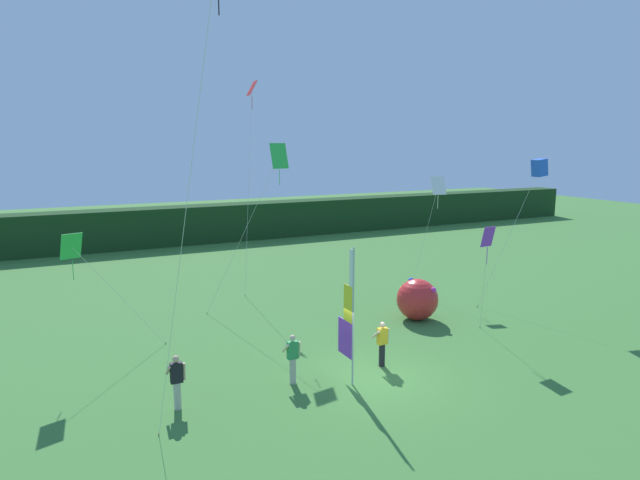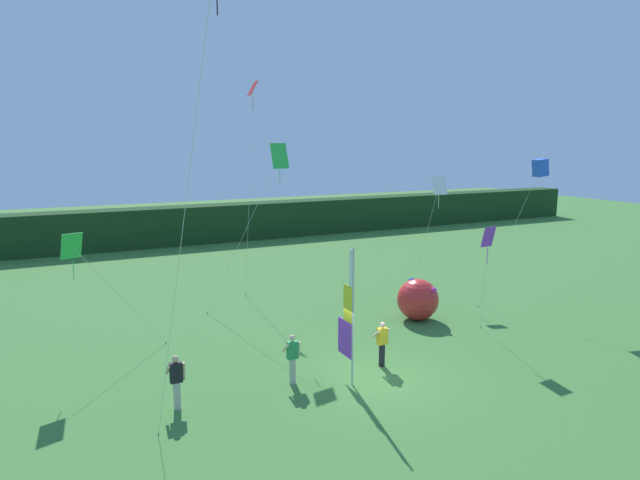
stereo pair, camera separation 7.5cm
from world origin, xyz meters
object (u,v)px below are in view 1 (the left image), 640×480
Objects in this scene: kite_red_diamond_2 at (251,101)px; person_far_left at (177,381)px; kite_white_diamond_1 at (438,189)px; kite_purple_diamond_6 at (488,241)px; banner_flag at (349,318)px; person_mid_field at (293,358)px; kite_green_diamond_5 at (75,250)px; person_near_banner at (382,343)px; inflatable_balloon at (417,299)px; kite_green_diamond_4 at (276,162)px; kite_blue_box_0 at (539,168)px.

person_far_left is at bearing -118.06° from kite_red_diamond_2.
kite_white_diamond_1 is 1.32× the size of kite_purple_diamond_6.
person_far_left is 18.28m from kite_red_diamond_2.
banner_flag reaches higher than person_mid_field.
kite_green_diamond_5 reaches higher than person_far_left.
kite_green_diamond_5 is 1.04× the size of kite_purple_diamond_6.
person_near_banner is 0.27× the size of kite_white_diamond_1.
person_near_banner is 0.97× the size of person_far_left.
person_near_banner is 7.30m from person_far_left.
kite_green_diamond_4 is at bearing 153.96° from inflatable_balloon.
kite_green_diamond_4 is (-9.43, -0.86, 1.59)m from kite_white_diamond_1.
kite_green_diamond_4 is at bearing 72.05° from person_mid_field.
person_far_left is 12.21m from inflatable_balloon.
inflatable_balloon is at bearing 41.38° from person_near_banner.
kite_white_diamond_1 is 9.61m from kite_green_diamond_4.
person_near_banner is 11.27m from kite_green_diamond_5.
banner_flag is 5.76m from person_far_left.
kite_green_diamond_5 is (-6.20, 4.66, 3.35)m from person_mid_field.
kite_blue_box_0 is 6.90m from kite_purple_diamond_6.
kite_red_diamond_2 reaches higher than person_far_left.
inflatable_balloon is 14.38m from kite_green_diamond_5.
kite_blue_box_0 is (14.36, 3.27, 5.83)m from person_mid_field.
person_far_left is 0.28× the size of kite_white_diamond_1.
person_mid_field is at bearing -104.52° from kite_red_diamond_2.
kite_green_diamond_5 is (-7.94, 5.33, 2.02)m from banner_flag.
kite_green_diamond_5 reaches higher than person_mid_field.
kite_purple_diamond_6 reaches higher than person_mid_field.
person_mid_field is 8.60m from inflatable_balloon.
kite_white_diamond_1 is (9.79, 8.01, 3.29)m from banner_flag.
kite_green_diamond_4 is (-1.47, -7.31, -3.09)m from kite_red_diamond_2.
kite_red_diamond_2 is (-10.79, 10.51, 3.46)m from kite_blue_box_0.
person_mid_field is 8.45m from kite_green_diamond_5.
kite_green_diamond_5 reaches higher than person_near_banner.
person_near_banner is at bearing 19.03° from banner_flag.
inflatable_balloon is 0.39× the size of kite_green_diamond_5.
kite_blue_box_0 is 20.76m from kite_green_diamond_5.
kite_green_diamond_4 is 9.42m from kite_purple_diamond_6.
kite_white_diamond_1 is at bearing 39.28° from banner_flag.
person_mid_field is 0.28× the size of kite_white_diamond_1.
kite_green_diamond_5 is at bearing -171.40° from kite_white_diamond_1.
kite_red_diamond_2 is 1.43× the size of kite_green_diamond_4.
inflatable_balloon is 0.27× the size of kite_blue_box_0.
person_far_left is (-5.58, 0.56, -1.32)m from banner_flag.
banner_flag is at bearing -170.96° from kite_purple_diamond_6.
kite_white_diamond_1 is at bearing 5.23° from kite_green_diamond_4.
kite_blue_box_0 is (10.91, 3.35, 5.86)m from person_near_banner.
person_mid_field is at bearing -154.44° from inflatable_balloon.
kite_purple_diamond_6 is (12.50, 0.54, 3.18)m from person_far_left.
banner_flag is 0.41× the size of kite_red_diamond_2.
person_near_banner is 0.34× the size of kite_green_diamond_5.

